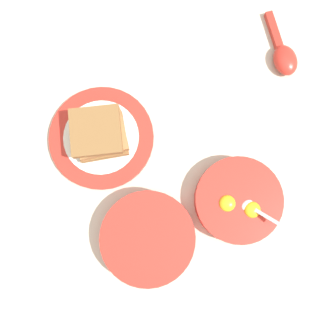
{
  "coord_description": "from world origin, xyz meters",
  "views": [
    {
      "loc": [
        -0.18,
        -0.01,
        0.7
      ],
      "look_at": [
        -0.12,
        0.07,
        0.02
      ],
      "focal_mm": 35.0,
      "sensor_mm": 36.0,
      "label": 1
    }
  ],
  "objects": [
    {
      "name": "ground_plane",
      "position": [
        0.0,
        0.0,
        0.0
      ],
      "size": [
        3.0,
        3.0,
        0.0
      ],
      "primitive_type": "plane",
      "color": "beige"
    },
    {
      "name": "toast_sandwich",
      "position": [
        -0.2,
        0.21,
        0.04
      ],
      "size": [
        0.14,
        0.14,
        0.05
      ],
      "color": "brown",
      "rests_on": "toast_plate"
    },
    {
      "name": "toast_plate",
      "position": [
        -0.2,
        0.21,
        0.01
      ],
      "size": [
        0.23,
        0.23,
        0.01
      ],
      "color": "red",
      "rests_on": "ground_plane"
    },
    {
      "name": "congee_bowl",
      "position": [
        -0.24,
        -0.03,
        0.03
      ],
      "size": [
        0.19,
        0.19,
        0.05
      ],
      "color": "red",
      "rests_on": "ground_plane"
    },
    {
      "name": "soup_spoon",
      "position": [
        0.23,
        0.12,
        0.01
      ],
      "size": [
        0.09,
        0.16,
        0.03
      ],
      "color": "red",
      "rests_on": "ground_plane"
    },
    {
      "name": "egg_bowl",
      "position": [
        -0.04,
        -0.07,
        0.02
      ],
      "size": [
        0.18,
        0.18,
        0.07
      ],
      "color": "red",
      "rests_on": "ground_plane"
    }
  ]
}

